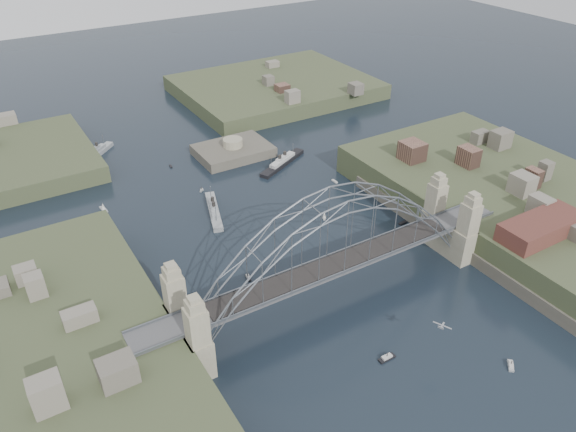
{
  "coord_description": "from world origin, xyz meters",
  "views": [
    {
      "loc": [
        -53.39,
        -69.76,
        75.28
      ],
      "look_at": [
        0.0,
        18.0,
        10.0
      ],
      "focal_mm": 34.46,
      "sensor_mm": 36.0,
      "label": 1
    }
  ],
  "objects_px": {
    "bridge": "(336,248)",
    "wharf_shed": "(542,227)",
    "naval_cruiser_far": "(96,154)",
    "fort_island": "(234,156)",
    "ocean_liner": "(282,162)",
    "naval_cruiser_near": "(214,210)"
  },
  "relations": [
    {
      "from": "bridge",
      "to": "naval_cruiser_near",
      "type": "bearing_deg",
      "value": 99.81
    },
    {
      "from": "bridge",
      "to": "fort_island",
      "type": "bearing_deg",
      "value": 80.27
    },
    {
      "from": "bridge",
      "to": "naval_cruiser_far",
      "type": "bearing_deg",
      "value": 104.89
    },
    {
      "from": "naval_cruiser_far",
      "to": "ocean_liner",
      "type": "height_order",
      "value": "naval_cruiser_far"
    },
    {
      "from": "naval_cruiser_far",
      "to": "ocean_liner",
      "type": "xyz_separation_m",
      "value": [
        45.86,
        -34.44,
        -0.1
      ]
    },
    {
      "from": "wharf_shed",
      "to": "bridge",
      "type": "bearing_deg",
      "value": 162.35
    },
    {
      "from": "wharf_shed",
      "to": "naval_cruiser_far",
      "type": "distance_m",
      "value": 125.7
    },
    {
      "from": "naval_cruiser_far",
      "to": "ocean_liner",
      "type": "distance_m",
      "value": 57.35
    },
    {
      "from": "naval_cruiser_far",
      "to": "fort_island",
      "type": "bearing_deg",
      "value": -30.28
    },
    {
      "from": "bridge",
      "to": "wharf_shed",
      "type": "distance_m",
      "value": 46.23
    },
    {
      "from": "wharf_shed",
      "to": "naval_cruiser_near",
      "type": "distance_m",
      "value": 76.85
    },
    {
      "from": "naval_cruiser_near",
      "to": "ocean_liner",
      "type": "height_order",
      "value": "naval_cruiser_near"
    },
    {
      "from": "wharf_shed",
      "to": "naval_cruiser_far",
      "type": "bearing_deg",
      "value": 122.98
    },
    {
      "from": "bridge",
      "to": "naval_cruiser_far",
      "type": "relative_size",
      "value": 6.22
    },
    {
      "from": "bridge",
      "to": "wharf_shed",
      "type": "bearing_deg",
      "value": -17.65
    },
    {
      "from": "fort_island",
      "to": "ocean_liner",
      "type": "bearing_deg",
      "value": -54.08
    },
    {
      "from": "fort_island",
      "to": "bridge",
      "type": "bearing_deg",
      "value": -99.73
    },
    {
      "from": "naval_cruiser_near",
      "to": "ocean_liner",
      "type": "xyz_separation_m",
      "value": [
        28.95,
        14.28,
        -0.07
      ]
    },
    {
      "from": "fort_island",
      "to": "naval_cruiser_near",
      "type": "relative_size",
      "value": 1.22
    },
    {
      "from": "wharf_shed",
      "to": "fort_island",
      "type": "bearing_deg",
      "value": 110.85
    },
    {
      "from": "fort_island",
      "to": "naval_cruiser_near",
      "type": "xyz_separation_m",
      "value": [
        -19.34,
        -27.55,
        1.19
      ]
    },
    {
      "from": "naval_cruiser_near",
      "to": "wharf_shed",
      "type": "bearing_deg",
      "value": -47.72
    }
  ]
}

